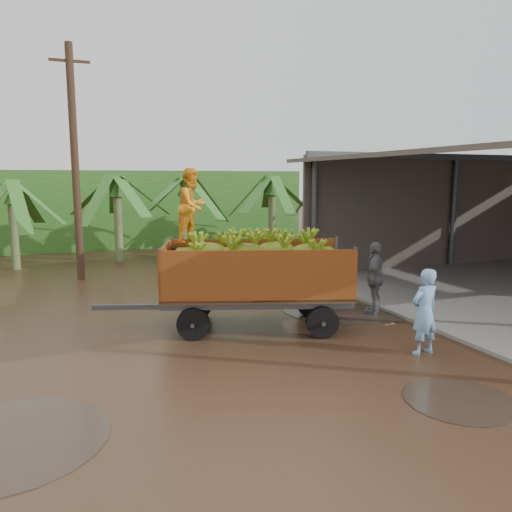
{
  "coord_description": "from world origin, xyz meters",
  "views": [
    {
      "loc": [
        -2.24,
        -8.76,
        3.26
      ],
      "look_at": [
        1.75,
        1.71,
        1.5
      ],
      "focal_mm": 35.0,
      "sensor_mm": 36.0,
      "label": 1
    }
  ],
  "objects_px": {
    "man_grey": "(375,278)",
    "banana_trailer": "(254,272)",
    "utility_pole": "(75,163)",
    "man_blue": "(425,312)"
  },
  "relations": [
    {
      "from": "banana_trailer",
      "to": "man_blue",
      "type": "bearing_deg",
      "value": -31.07
    },
    {
      "from": "man_blue",
      "to": "utility_pole",
      "type": "xyz_separation_m",
      "value": [
        -5.76,
        9.66,
        2.92
      ]
    },
    {
      "from": "man_blue",
      "to": "man_grey",
      "type": "xyz_separation_m",
      "value": [
        0.75,
        2.71,
        0.07
      ]
    },
    {
      "from": "utility_pole",
      "to": "man_grey",
      "type": "bearing_deg",
      "value": -46.84
    },
    {
      "from": "banana_trailer",
      "to": "man_grey",
      "type": "bearing_deg",
      "value": 17.72
    },
    {
      "from": "banana_trailer",
      "to": "man_grey",
      "type": "xyz_separation_m",
      "value": [
        3.1,
        -0.03,
        -0.36
      ]
    },
    {
      "from": "man_grey",
      "to": "utility_pole",
      "type": "bearing_deg",
      "value": -91.7
    },
    {
      "from": "man_grey",
      "to": "utility_pole",
      "type": "height_order",
      "value": "utility_pole"
    },
    {
      "from": "banana_trailer",
      "to": "man_blue",
      "type": "height_order",
      "value": "banana_trailer"
    },
    {
      "from": "man_grey",
      "to": "banana_trailer",
      "type": "bearing_deg",
      "value": -45.37
    }
  ]
}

